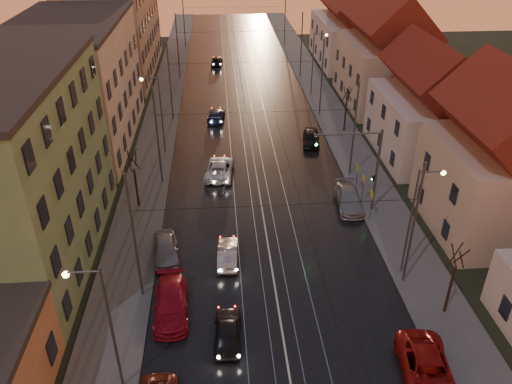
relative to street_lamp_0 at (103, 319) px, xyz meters
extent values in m
cube|color=black|center=(9.10, 38.00, -4.87)|extent=(16.00, 120.00, 0.04)
cube|color=#4C4C4C|center=(-0.90, 38.00, -4.81)|extent=(4.00, 120.00, 0.15)
cube|color=#4C4C4C|center=(19.10, 38.00, -4.81)|extent=(4.00, 120.00, 0.15)
cube|color=gray|center=(6.90, 38.00, -4.83)|extent=(0.06, 120.00, 0.03)
cube|color=gray|center=(8.33, 38.00, -4.83)|extent=(0.06, 120.00, 0.03)
cube|color=gray|center=(9.87, 38.00, -4.83)|extent=(0.06, 120.00, 0.03)
cube|color=gray|center=(11.30, 38.00, -4.83)|extent=(0.06, 120.00, 0.03)
cube|color=#588252|center=(-8.40, 12.00, 1.61)|extent=(10.00, 18.00, 13.00)
cube|color=#B3A78A|center=(-8.40, 32.00, 1.11)|extent=(10.00, 20.00, 12.00)
cube|color=tan|center=(-8.40, 56.00, 2.11)|extent=(10.00, 24.00, 14.00)
cube|color=beige|center=(26.10, 13.00, -1.39)|extent=(8.50, 10.00, 7.00)
pyramid|color=#5F1F15|center=(26.10, 13.00, 4.01)|extent=(8.67, 10.20, 3.80)
cube|color=beige|center=(26.10, 26.00, -1.89)|extent=(9.00, 12.00, 6.00)
pyramid|color=#5F1F15|center=(26.10, 26.00, 2.71)|extent=(9.18, 12.24, 3.20)
cube|color=beige|center=(26.10, 41.00, -1.14)|extent=(9.00, 14.00, 7.50)
pyramid|color=#5F1F15|center=(26.10, 41.00, 4.61)|extent=(9.18, 14.28, 4.00)
cube|color=beige|center=(26.10, 59.00, -1.64)|extent=(9.00, 16.00, 6.50)
pyramid|color=#5F1F15|center=(26.10, 59.00, 3.36)|extent=(9.18, 16.32, 3.50)
cylinder|color=#595B60|center=(0.50, 7.00, -0.39)|extent=(0.16, 0.16, 9.00)
cylinder|color=#595B60|center=(17.70, 7.00, -0.39)|extent=(0.16, 0.16, 9.00)
cylinder|color=#595B60|center=(0.50, 22.00, -0.39)|extent=(0.16, 0.16, 9.00)
cylinder|color=#595B60|center=(17.70, 22.00, -0.39)|extent=(0.16, 0.16, 9.00)
cylinder|color=#595B60|center=(0.50, 37.00, -0.39)|extent=(0.16, 0.16, 9.00)
cylinder|color=#595B60|center=(17.70, 37.00, -0.39)|extent=(0.16, 0.16, 9.00)
cylinder|color=#595B60|center=(0.50, 52.00, -0.39)|extent=(0.16, 0.16, 9.00)
cylinder|color=#595B60|center=(17.70, 52.00, -0.39)|extent=(0.16, 0.16, 9.00)
cylinder|color=#595B60|center=(0.50, 70.00, -0.39)|extent=(0.16, 0.16, 9.00)
cylinder|color=#595B60|center=(17.70, 70.00, -0.39)|extent=(0.16, 0.16, 9.00)
cylinder|color=#595B60|center=(0.30, 0.00, -0.89)|extent=(0.14, 0.14, 8.00)
cylinder|color=#595B60|center=(-0.50, 0.00, 2.91)|extent=(1.60, 0.10, 0.10)
sphere|color=#FFD88C|center=(-1.22, 0.00, 2.81)|extent=(0.32, 0.32, 0.32)
cylinder|color=#595B60|center=(17.90, 8.00, -0.89)|extent=(0.14, 0.14, 8.00)
cylinder|color=#595B60|center=(18.70, 8.00, 2.91)|extent=(1.60, 0.10, 0.10)
sphere|color=#FFD88C|center=(19.42, 8.00, 2.81)|extent=(0.32, 0.32, 0.32)
cylinder|color=#595B60|center=(0.30, 28.00, -0.89)|extent=(0.14, 0.14, 8.00)
cylinder|color=#595B60|center=(-0.50, 28.00, 2.91)|extent=(1.60, 0.10, 0.10)
sphere|color=#FFD88C|center=(-1.22, 28.00, 2.81)|extent=(0.32, 0.32, 0.32)
cylinder|color=#595B60|center=(17.90, 44.00, -0.89)|extent=(0.14, 0.14, 8.00)
cylinder|color=#595B60|center=(18.70, 44.00, 2.91)|extent=(1.60, 0.10, 0.10)
sphere|color=#FFD88C|center=(19.42, 44.00, 2.81)|extent=(0.32, 0.32, 0.32)
cylinder|color=#595B60|center=(18.10, 16.00, -1.29)|extent=(0.20, 0.20, 7.20)
cylinder|color=#595B60|center=(15.50, 16.00, 2.01)|extent=(5.20, 0.14, 0.14)
imported|color=black|center=(13.10, 16.00, 1.41)|extent=(0.15, 0.18, 0.90)
sphere|color=#19FF3F|center=(13.10, 15.88, 1.26)|extent=(0.20, 0.20, 0.20)
cylinder|color=black|center=(-1.10, 18.00, -3.14)|extent=(0.18, 0.18, 3.50)
cylinder|color=black|center=(-0.86, 18.09, -0.59)|extent=(0.37, 0.92, 1.61)
cylinder|color=black|center=(-1.18, 18.23, -0.59)|extent=(0.91, 0.40, 1.61)
cylinder|color=black|center=(-1.33, 17.91, -0.59)|extent=(0.37, 0.92, 1.61)
cylinder|color=black|center=(-0.97, 17.78, -0.59)|extent=(0.84, 0.54, 1.62)
cylinder|color=black|center=(19.30, 4.00, -3.14)|extent=(0.18, 0.18, 3.50)
cylinder|color=black|center=(19.54, 4.09, -0.59)|extent=(0.37, 0.92, 1.61)
cylinder|color=black|center=(19.22, 4.23, -0.59)|extent=(0.91, 0.40, 1.61)
cylinder|color=black|center=(19.07, 3.91, -0.59)|extent=(0.37, 0.92, 1.61)
cylinder|color=black|center=(19.43, 3.78, -0.59)|extent=(0.84, 0.54, 1.62)
cylinder|color=black|center=(19.50, 32.00, -3.14)|extent=(0.18, 0.18, 3.50)
cylinder|color=black|center=(19.74, 32.09, -0.59)|extent=(0.37, 0.92, 1.61)
cylinder|color=black|center=(19.42, 32.23, -0.59)|extent=(0.91, 0.40, 1.61)
cylinder|color=black|center=(19.27, 31.91, -0.59)|extent=(0.37, 0.92, 1.61)
cylinder|color=black|center=(19.63, 31.78, -0.59)|extent=(0.84, 0.54, 1.62)
imported|color=black|center=(5.89, 2.87, -4.22)|extent=(1.78, 3.96, 1.32)
imported|color=#A9A8AE|center=(6.09, 10.22, -4.25)|extent=(1.55, 3.94, 1.27)
imported|color=silver|center=(5.73, 23.02, -4.17)|extent=(2.99, 5.41, 1.43)
imported|color=navy|center=(5.49, 36.31, -4.27)|extent=(2.30, 4.45, 1.24)
imported|color=black|center=(5.77, 58.71, -4.22)|extent=(1.98, 4.05, 1.33)
imported|color=#A21021|center=(2.47, 5.30, -4.15)|extent=(2.32, 5.19, 1.48)
imported|color=#9D9CA2|center=(1.70, 10.95, -4.17)|extent=(2.26, 4.40, 1.43)
imported|color=#A21210|center=(16.26, -0.89, -4.12)|extent=(3.24, 5.82, 1.54)
imported|color=#9B9BA0|center=(16.31, 16.70, -4.17)|extent=(2.34, 5.04, 1.42)
imported|color=black|center=(15.30, 29.04, -4.17)|extent=(2.25, 4.39, 1.43)
camera|label=1|loc=(5.92, -17.88, 17.26)|focal=35.00mm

